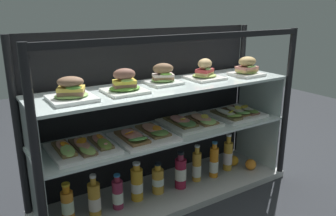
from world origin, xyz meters
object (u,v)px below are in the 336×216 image
Objects in this scene: plated_roll_sandwich_near_right_corner at (125,84)px; open_sandwich_tray_right_of_center at (144,135)px; plated_roll_sandwich_far_right at (71,92)px; plated_roll_sandwich_mid_right at (205,72)px; juice_bottle_back_right at (227,155)px; open_sandwich_tray_center at (191,122)px; plated_roll_sandwich_left_of_center at (247,68)px; juice_bottle_near_post at (214,163)px; juice_bottle_front_middle at (181,173)px; juice_bottle_front_second at (197,167)px; juice_bottle_tucked_behind at (94,199)px; juice_bottle_front_fourth at (137,184)px; plated_roll_sandwich_far_left at (163,76)px; open_sandwich_tray_near_left_corner at (236,113)px; open_sandwich_tray_near_right_corner at (83,147)px; juice_bottle_front_left_end at (158,180)px; juice_bottle_back_center at (68,205)px; juice_bottle_front_right_end at (118,194)px; orange_fruit_beside_bottles at (233,161)px; orange_fruit_near_left_post at (251,164)px.

plated_roll_sandwich_near_right_corner reaches higher than open_sandwich_tray_right_of_center.
plated_roll_sandwich_far_right is 0.83m from plated_roll_sandwich_mid_right.
open_sandwich_tray_center is at bearing 179.40° from juice_bottle_back_right.
plated_roll_sandwich_left_of_center is 0.71× the size of juice_bottle_near_post.
juice_bottle_front_second is at bearing 7.10° from juice_bottle_front_middle.
plated_roll_sandwich_mid_right is 0.54m from open_sandwich_tray_right_of_center.
juice_bottle_tucked_behind is 0.26m from juice_bottle_front_fourth.
plated_roll_sandwich_far_left is 0.57m from plated_roll_sandwich_left_of_center.
plated_roll_sandwich_far_left is at bearing 174.84° from open_sandwich_tray_near_left_corner.
juice_bottle_front_second is at bearing 1.05° from open_sandwich_tray_near_right_corner.
open_sandwich_tray_center is (0.72, 0.04, -0.29)m from plated_roll_sandwich_far_right.
juice_bottle_front_fourth reaches higher than juice_bottle_front_left_end.
plated_roll_sandwich_far_left is 0.63m from juice_bottle_front_fourth.
plated_roll_sandwich_left_of_center is 0.55× the size of open_sandwich_tray_right_of_center.
juice_bottle_back_center is at bearing 173.48° from plated_roll_sandwich_near_right_corner.
juice_bottle_front_second reaches higher than juice_bottle_tucked_behind.
open_sandwich_tray_center is 0.71m from juice_bottle_tucked_behind.
open_sandwich_tray_near_right_corner is 1.33× the size of juice_bottle_tucked_behind.
juice_bottle_front_second is at bearing 179.12° from open_sandwich_tray_near_left_corner.
juice_bottle_back_center is 1.06× the size of juice_bottle_front_right_end.
juice_bottle_front_left_end is at bearing -149.36° from plated_roll_sandwich_far_left.
plated_roll_sandwich_mid_right is 0.77m from juice_bottle_front_fourth.
plated_roll_sandwich_near_right_corner is 2.78× the size of orange_fruit_beside_bottles.
open_sandwich_tray_right_of_center is at bearing 0.06° from plated_roll_sandwich_far_right.
plated_roll_sandwich_near_right_corner is 0.62m from juice_bottle_front_right_end.
plated_roll_sandwich_mid_right reaches higher than juice_bottle_front_middle.
juice_bottle_front_left_end is (0.11, 0.03, -0.32)m from open_sandwich_tray_right_of_center.
plated_roll_sandwich_near_right_corner is at bearing -7.44° from juice_bottle_front_right_end.
open_sandwich_tray_center is 1.30× the size of juice_bottle_front_second.
plated_roll_sandwich_far_right is 1.01× the size of juice_bottle_front_right_end.
plated_roll_sandwich_mid_right reaches higher than plated_roll_sandwich_far_right.
open_sandwich_tray_center is (0.45, 0.04, -0.29)m from plated_roll_sandwich_near_right_corner.
juice_bottle_front_fourth is 3.23× the size of orange_fruit_beside_bottles.
open_sandwich_tray_near_right_corner is 1.35× the size of juice_bottle_front_fourth.
plated_roll_sandwich_mid_right reaches higher than juice_bottle_front_left_end.
plated_roll_sandwich_near_right_corner is at bearing -178.79° from open_sandwich_tray_near_left_corner.
open_sandwich_tray_near_right_corner is at bearing 176.58° from orange_fruit_near_left_post.
plated_roll_sandwich_mid_right is 0.63m from juice_bottle_back_right.
juice_bottle_back_center is 0.54m from juice_bottle_front_left_end.
juice_bottle_near_post reaches higher than orange_fruit_beside_bottles.
open_sandwich_tray_near_left_corner reaches higher than juice_bottle_front_middle.
orange_fruit_near_left_post is at bearing -3.42° from open_sandwich_tray_near_right_corner.
plated_roll_sandwich_far_right is 0.86× the size of juice_bottle_front_second.
juice_bottle_front_left_end is at bearing 175.50° from plated_roll_sandwich_left_of_center.
open_sandwich_tray_near_left_corner reaches higher than juice_bottle_front_right_end.
open_sandwich_tray_near_left_corner is (0.35, -0.02, 0.00)m from open_sandwich_tray_center.
plated_roll_sandwich_mid_right reaches higher than open_sandwich_tray_center.
juice_bottle_front_second is (-0.31, 0.00, -0.31)m from open_sandwich_tray_near_left_corner.
orange_fruit_beside_bottles is (0.84, 0.05, -0.66)m from plated_roll_sandwich_near_right_corner.
plated_roll_sandwich_left_of_center is at bearing -2.91° from juice_bottle_back_center.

